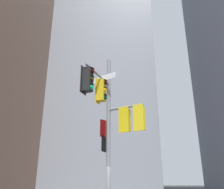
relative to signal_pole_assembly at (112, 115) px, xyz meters
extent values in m
cube|color=#9399A3|center=(-3.82, 25.26, 15.18)|extent=(16.74, 16.74, 39.68)
cylinder|color=gray|center=(-0.18, 0.66, -0.81)|extent=(0.19, 0.19, 7.69)
cylinder|color=gray|center=(-0.57, -0.49, 1.70)|extent=(0.87, 2.33, 0.10)
cylinder|color=gray|center=(0.61, 0.23, 0.40)|extent=(1.63, 0.95, 0.10)
cube|color=gold|center=(-0.63, -0.09, 1.10)|extent=(0.18, 0.46, 1.14)
cube|color=gold|center=(-0.45, -0.15, 1.10)|extent=(0.43, 0.43, 1.00)
cylinder|color=#360605|center=(-0.26, -0.21, 1.45)|extent=(0.12, 0.21, 0.20)
cube|color=black|center=(-0.26, -0.22, 1.57)|extent=(0.14, 0.23, 0.02)
cylinder|color=yellow|center=(-0.26, -0.21, 1.10)|extent=(0.12, 0.21, 0.20)
cube|color=black|center=(-0.26, -0.22, 1.22)|extent=(0.14, 0.23, 0.02)
cylinder|color=#06311C|center=(-0.26, -0.21, 0.75)|extent=(0.12, 0.21, 0.20)
cube|color=black|center=(-0.26, -0.22, 0.87)|extent=(0.14, 0.23, 0.02)
cube|color=black|center=(-1.06, -1.35, 1.10)|extent=(0.18, 0.46, 1.14)
cube|color=black|center=(-0.88, -1.41, 1.10)|extent=(0.43, 0.43, 1.00)
cylinder|color=#360605|center=(-0.69, -1.48, 1.45)|extent=(0.12, 0.21, 0.20)
cube|color=black|center=(-0.68, -1.48, 1.57)|extent=(0.14, 0.23, 0.02)
cylinder|color=#3C2C06|center=(-0.69, -1.48, 1.10)|extent=(0.12, 0.21, 0.20)
cube|color=black|center=(-0.68, -1.48, 1.22)|extent=(0.14, 0.23, 0.02)
cylinder|color=#19C672|center=(-0.69, -1.48, 0.75)|extent=(0.12, 0.21, 0.20)
cube|color=black|center=(-0.68, -1.48, 0.87)|extent=(0.14, 0.23, 0.02)
cube|color=yellow|center=(0.52, 0.06, -0.20)|extent=(0.44, 0.26, 1.14)
cube|color=yellow|center=(0.61, 0.23, -0.20)|extent=(0.46, 0.46, 1.00)
cylinder|color=#360605|center=(0.70, 0.40, 0.15)|extent=(0.20, 0.15, 0.20)
cube|color=black|center=(0.71, 0.41, 0.27)|extent=(0.23, 0.17, 0.02)
cylinder|color=yellow|center=(0.70, 0.40, -0.20)|extent=(0.20, 0.15, 0.20)
cube|color=black|center=(0.71, 0.41, -0.08)|extent=(0.23, 0.17, 0.02)
cylinder|color=#06311C|center=(0.70, 0.40, -0.55)|extent=(0.20, 0.15, 0.20)
cube|color=black|center=(0.71, 0.41, -0.43)|extent=(0.23, 0.17, 0.02)
cube|color=yellow|center=(1.15, -0.28, -0.20)|extent=(0.44, 0.26, 1.14)
cube|color=yellow|center=(1.24, -0.12, -0.20)|extent=(0.46, 0.46, 1.00)
cylinder|color=#360605|center=(1.33, 0.06, 0.15)|extent=(0.20, 0.15, 0.20)
cube|color=black|center=(1.34, 0.07, 0.27)|extent=(0.23, 0.17, 0.02)
cylinder|color=yellow|center=(1.33, 0.06, -0.20)|extent=(0.20, 0.15, 0.20)
cube|color=black|center=(1.34, 0.07, -0.08)|extent=(0.23, 0.17, 0.02)
cylinder|color=#06311C|center=(1.33, 0.06, -0.55)|extent=(0.20, 0.15, 0.20)
cube|color=black|center=(1.34, 0.07, -0.43)|extent=(0.23, 0.17, 0.02)
cube|color=white|center=(-0.37, 0.36, 1.94)|extent=(1.12, 0.75, 0.28)
cube|color=#19479E|center=(-0.37, 0.36, 1.94)|extent=(1.09, 0.73, 0.24)
cube|color=red|center=(-0.35, 0.80, -0.45)|extent=(0.43, 0.50, 0.80)
cube|color=white|center=(-0.35, 0.80, -0.45)|extent=(0.40, 0.46, 0.76)
cube|color=black|center=(-0.39, 0.71, -1.16)|extent=(0.16, 0.59, 0.72)
cube|color=white|center=(-0.39, 0.71, -1.16)|extent=(0.15, 0.55, 0.68)
camera|label=1|loc=(0.57, -9.97, -2.60)|focal=37.52mm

